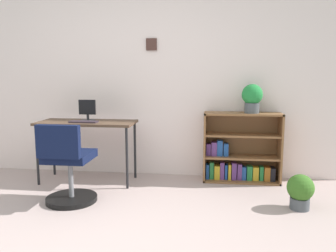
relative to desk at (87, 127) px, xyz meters
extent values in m
cube|color=silver|center=(0.49, 0.46, 0.52)|extent=(5.20, 0.10, 2.40)
cube|color=#442A24|center=(0.73, 0.40, 1.00)|extent=(0.13, 0.02, 0.15)
cube|color=#4D3828|center=(0.00, 0.00, 0.05)|extent=(1.16, 0.50, 0.03)
cylinder|color=black|center=(-0.54, -0.21, -0.32)|extent=(0.03, 0.03, 0.71)
cylinder|color=black|center=(0.54, -0.21, -0.32)|extent=(0.03, 0.03, 0.71)
cylinder|color=black|center=(-0.54, 0.21, -0.32)|extent=(0.03, 0.03, 0.71)
cylinder|color=black|center=(0.54, 0.21, -0.32)|extent=(0.03, 0.03, 0.71)
cylinder|color=#262628|center=(-0.01, 0.07, 0.07)|extent=(0.18, 0.18, 0.01)
cylinder|color=#262628|center=(-0.01, 0.07, 0.11)|extent=(0.03, 0.03, 0.07)
cube|color=black|center=(-0.01, 0.06, 0.23)|extent=(0.21, 0.02, 0.18)
cube|color=#332831|center=(0.00, -0.10, 0.07)|extent=(0.33, 0.12, 0.02)
cylinder|color=black|center=(0.07, -0.68, -0.66)|extent=(0.52, 0.52, 0.05)
cylinder|color=slate|center=(0.07, -0.68, -0.44)|extent=(0.05, 0.05, 0.39)
cube|color=#0D1533|center=(0.07, -0.68, -0.20)|extent=(0.44, 0.44, 0.08)
cube|color=#0D1533|center=(0.07, -0.93, 0.00)|extent=(0.42, 0.07, 0.32)
cube|color=brown|center=(1.42, 0.23, -0.26)|extent=(0.02, 0.30, 0.85)
cube|color=brown|center=(2.32, 0.23, -0.26)|extent=(0.02, 0.30, 0.85)
cube|color=brown|center=(1.87, 0.23, 0.16)|extent=(0.92, 0.30, 0.02)
cube|color=brown|center=(1.87, 0.23, -0.67)|extent=(0.92, 0.30, 0.02)
cube|color=brown|center=(1.87, 0.37, -0.26)|extent=(0.92, 0.02, 0.85)
cube|color=brown|center=(1.87, 0.23, -0.38)|extent=(0.88, 0.28, 0.02)
cube|color=brown|center=(1.87, 0.23, -0.10)|extent=(0.88, 0.28, 0.02)
cube|color=#1E478C|center=(1.46, 0.22, -0.57)|extent=(0.04, 0.12, 0.18)
cube|color=#237238|center=(1.51, 0.22, -0.55)|extent=(0.05, 0.10, 0.21)
cube|color=#B79323|center=(1.58, 0.22, -0.57)|extent=(0.07, 0.13, 0.17)
cube|color=#593372|center=(1.64, 0.22, -0.55)|extent=(0.05, 0.11, 0.21)
cube|color=#1E478C|center=(1.69, 0.22, -0.57)|extent=(0.03, 0.10, 0.18)
cube|color=#B79323|center=(1.73, 0.22, -0.56)|extent=(0.03, 0.13, 0.19)
cube|color=#593372|center=(1.78, 0.22, -0.55)|extent=(0.06, 0.12, 0.21)
cube|color=#593372|center=(1.85, 0.22, -0.56)|extent=(0.05, 0.10, 0.20)
cube|color=#1E478C|center=(1.90, 0.22, -0.58)|extent=(0.05, 0.09, 0.16)
cube|color=#237238|center=(1.97, 0.22, -0.57)|extent=(0.06, 0.11, 0.18)
cube|color=#B79323|center=(2.04, 0.22, -0.57)|extent=(0.07, 0.10, 0.17)
cube|color=#237238|center=(2.11, 0.22, -0.57)|extent=(0.04, 0.09, 0.17)
cube|color=#99591E|center=(2.18, 0.22, -0.57)|extent=(0.07, 0.12, 0.17)
cube|color=black|center=(2.24, 0.22, -0.58)|extent=(0.06, 0.13, 0.16)
cube|color=#593372|center=(1.47, 0.22, -0.29)|extent=(0.06, 0.09, 0.14)
cube|color=#593372|center=(1.53, 0.22, -0.28)|extent=(0.07, 0.12, 0.17)
cube|color=#1E478C|center=(1.60, 0.22, -0.27)|extent=(0.07, 0.11, 0.19)
cube|color=#1E478C|center=(1.68, 0.22, -0.29)|extent=(0.06, 0.10, 0.15)
cylinder|color=#474C51|center=(1.97, 0.21, 0.23)|extent=(0.17, 0.17, 0.12)
sphere|color=#207B36|center=(1.97, 0.21, 0.39)|extent=(0.25, 0.25, 0.25)
cylinder|color=#474C51|center=(2.36, -0.60, -0.63)|extent=(0.19, 0.19, 0.11)
sphere|color=#366520|center=(2.36, -0.60, -0.46)|extent=(0.26, 0.26, 0.26)
camera|label=1|loc=(1.47, -3.88, 0.61)|focal=36.12mm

